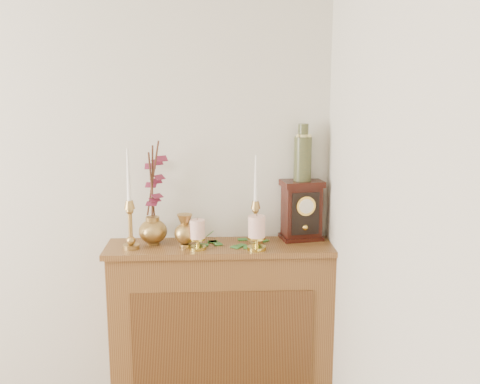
{
  "coord_description": "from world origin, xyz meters",
  "views": [
    {
      "loc": [
        1.36,
        -0.81,
        1.81
      ],
      "look_at": [
        1.5,
        2.05,
        1.23
      ],
      "focal_mm": 42.0,
      "sensor_mm": 36.0,
      "label": 1
    }
  ],
  "objects_px": {
    "candlestick_center": "(256,215)",
    "ceramic_vase": "(303,155)",
    "mantel_clock": "(302,211)",
    "ginger_jar": "(155,197)",
    "candlestick_left": "(130,217)",
    "bud_vase": "(185,231)"
  },
  "relations": [
    {
      "from": "candlestick_center",
      "to": "ginger_jar",
      "type": "distance_m",
      "value": 0.55
    },
    {
      "from": "candlestick_left",
      "to": "candlestick_center",
      "type": "relative_size",
      "value": 1.1
    },
    {
      "from": "candlestick_left",
      "to": "candlestick_center",
      "type": "xyz_separation_m",
      "value": [
        0.66,
        0.06,
        -0.02
      ]
    },
    {
      "from": "mantel_clock",
      "to": "ceramic_vase",
      "type": "distance_m",
      "value": 0.31
    },
    {
      "from": "candlestick_left",
      "to": "mantel_clock",
      "type": "bearing_deg",
      "value": 8.35
    },
    {
      "from": "ginger_jar",
      "to": "ceramic_vase",
      "type": "relative_size",
      "value": 1.83
    },
    {
      "from": "candlestick_left",
      "to": "bud_vase",
      "type": "distance_m",
      "value": 0.3
    },
    {
      "from": "bud_vase",
      "to": "ceramic_vase",
      "type": "height_order",
      "value": "ceramic_vase"
    },
    {
      "from": "ginger_jar",
      "to": "ceramic_vase",
      "type": "xyz_separation_m",
      "value": [
        0.8,
        0.02,
        0.22
      ]
    },
    {
      "from": "mantel_clock",
      "to": "candlestick_center",
      "type": "bearing_deg",
      "value": -173.71
    },
    {
      "from": "candlestick_center",
      "to": "bud_vase",
      "type": "xyz_separation_m",
      "value": [
        -0.38,
        -0.05,
        -0.07
      ]
    },
    {
      "from": "candlestick_left",
      "to": "ceramic_vase",
      "type": "bearing_deg",
      "value": 8.53
    },
    {
      "from": "ginger_jar",
      "to": "mantel_clock",
      "type": "xyz_separation_m",
      "value": [
        0.8,
        0.02,
        -0.09
      ]
    },
    {
      "from": "candlestick_center",
      "to": "ceramic_vase",
      "type": "distance_m",
      "value": 0.41
    },
    {
      "from": "candlestick_center",
      "to": "mantel_clock",
      "type": "bearing_deg",
      "value": 16.25
    },
    {
      "from": "ceramic_vase",
      "to": "candlestick_left",
      "type": "bearing_deg",
      "value": -171.47
    },
    {
      "from": "bud_vase",
      "to": "candlestick_center",
      "type": "bearing_deg",
      "value": 8.24
    },
    {
      "from": "bud_vase",
      "to": "mantel_clock",
      "type": "height_order",
      "value": "mantel_clock"
    },
    {
      "from": "mantel_clock",
      "to": "ceramic_vase",
      "type": "height_order",
      "value": "ceramic_vase"
    },
    {
      "from": "candlestick_left",
      "to": "bud_vase",
      "type": "bearing_deg",
      "value": 0.91
    },
    {
      "from": "candlestick_center",
      "to": "ginger_jar",
      "type": "xyz_separation_m",
      "value": [
        -0.54,
        0.06,
        0.1
      ]
    },
    {
      "from": "candlestick_left",
      "to": "bud_vase",
      "type": "relative_size",
      "value": 2.93
    }
  ]
}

